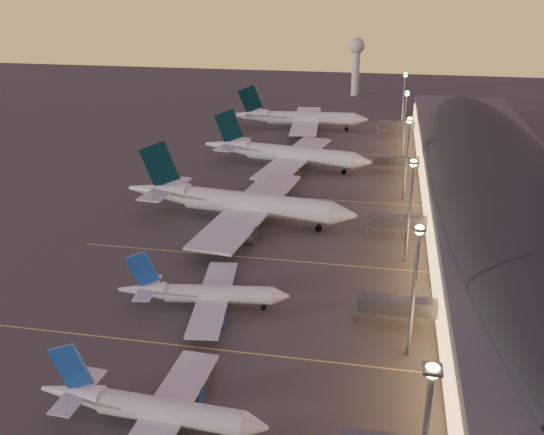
# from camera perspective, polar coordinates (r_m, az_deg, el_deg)

# --- Properties ---
(ground) EXTENTS (700.00, 700.00, 0.00)m
(ground) POSITION_cam_1_polar(r_m,az_deg,el_deg) (120.38, -5.05, -10.91)
(ground) COLOR #44413F
(airliner_narrow_south) EXTENTS (37.12, 33.14, 13.27)m
(airliner_narrow_south) POSITION_cam_1_polar(r_m,az_deg,el_deg) (98.59, -11.28, -17.26)
(airliner_narrow_south) COLOR silver
(airliner_narrow_south) RESTS_ON ground
(airliner_narrow_north) EXTENTS (35.99, 32.39, 12.85)m
(airliner_narrow_north) POSITION_cam_1_polar(r_m,az_deg,el_deg) (127.71, -6.43, -7.17)
(airliner_narrow_north) COLOR silver
(airliner_narrow_north) RESTS_ON ground
(airliner_wide_near) EXTENTS (68.11, 62.51, 21.79)m
(airliner_wide_near) POSITION_cam_1_polar(r_m,az_deg,el_deg) (170.24, -3.25, 1.39)
(airliner_wide_near) COLOR silver
(airliner_wide_near) RESTS_ON ground
(airliner_wide_mid) EXTENTS (63.02, 58.12, 20.21)m
(airliner_wide_mid) POSITION_cam_1_polar(r_m,az_deg,el_deg) (219.22, 1.26, 6.00)
(airliner_wide_mid) COLOR silver
(airliner_wide_mid) RESTS_ON ground
(airliner_wide_far) EXTENTS (62.62, 57.22, 20.03)m
(airliner_wide_far) POSITION_cam_1_polar(r_m,az_deg,el_deg) (276.55, 2.51, 9.31)
(airliner_wide_far) COLOR silver
(airliner_wide_far) RESTS_ON ground
(terminal_building) EXTENTS (56.35, 255.00, 17.46)m
(terminal_building) POSITION_cam_1_polar(r_m,az_deg,el_deg) (181.59, 20.63, 2.37)
(terminal_building) COLOR #505055
(terminal_building) RESTS_ON ground
(light_masts) EXTENTS (2.20, 217.20, 25.90)m
(light_masts) POSITION_cam_1_polar(r_m,az_deg,el_deg) (169.02, 12.75, 5.00)
(light_masts) COLOR slate
(light_masts) RESTS_ON ground
(radar_tower) EXTENTS (9.00, 9.00, 32.50)m
(radar_tower) POSITION_cam_1_polar(r_m,az_deg,el_deg) (360.20, 7.95, 14.75)
(radar_tower) COLOR silver
(radar_tower) RESTS_ON ground
(lane_markings) EXTENTS (90.00, 180.36, 0.00)m
(lane_markings) POSITION_cam_1_polar(r_m,az_deg,el_deg) (154.46, -1.08, -3.03)
(lane_markings) COLOR #D8C659
(lane_markings) RESTS_ON ground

